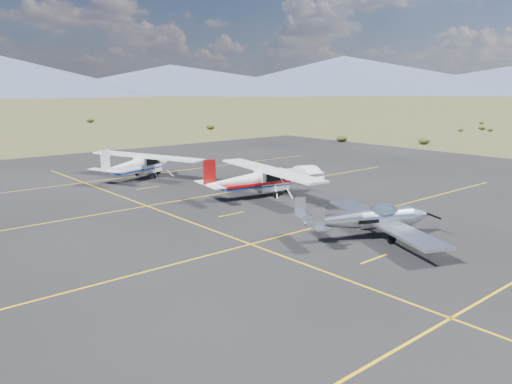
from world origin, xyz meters
name	(u,v)px	position (x,y,z in m)	size (l,w,h in m)	color
ground	(355,231)	(0.00, 0.00, 0.00)	(1600.00, 1600.00, 0.00)	#383D1C
apron	(272,209)	(0.00, 7.00, 0.00)	(72.00, 72.00, 0.02)	black
aircraft_low_wing	(370,219)	(-0.39, -1.26, 1.05)	(7.57, 9.82, 2.20)	silver
aircraft_cessna	(255,179)	(1.46, 10.38, 1.35)	(7.35, 12.07, 3.04)	white
aircraft_plain	(137,164)	(-1.67, 22.69, 1.32)	(8.21, 11.59, 2.98)	white
sedan	(304,173)	(8.78, 12.61, 0.69)	(1.45, 4.14, 1.37)	white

